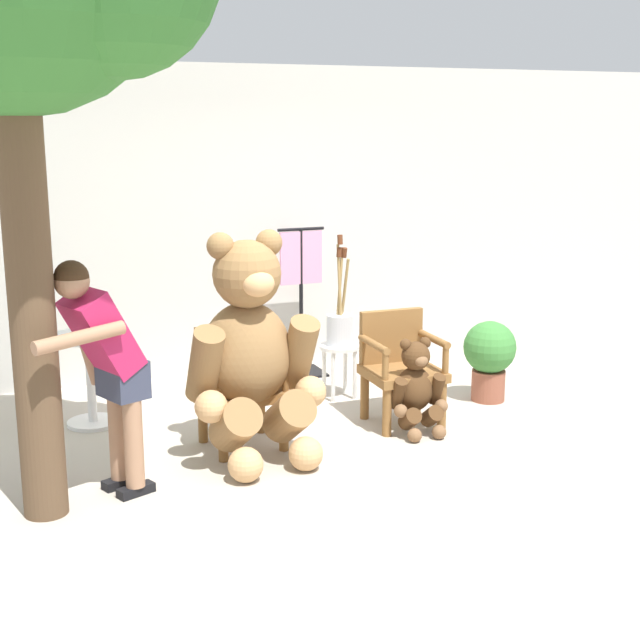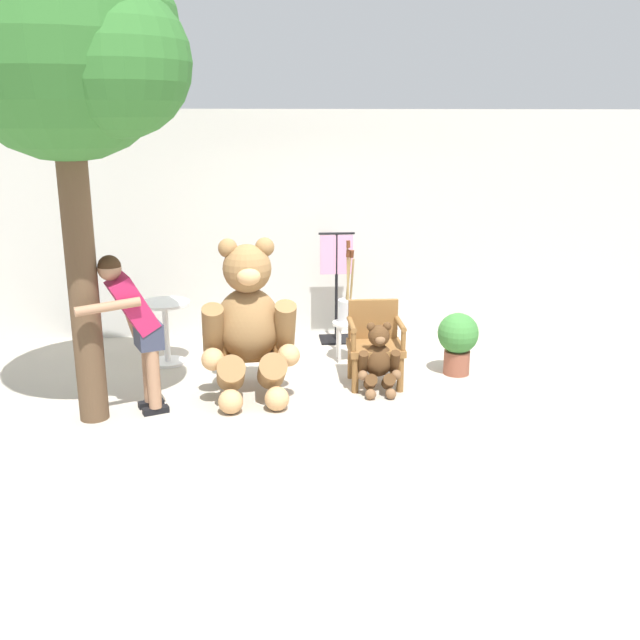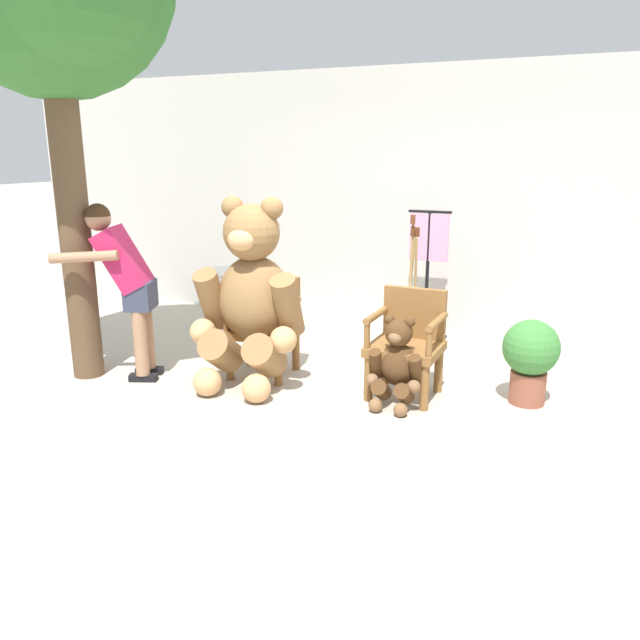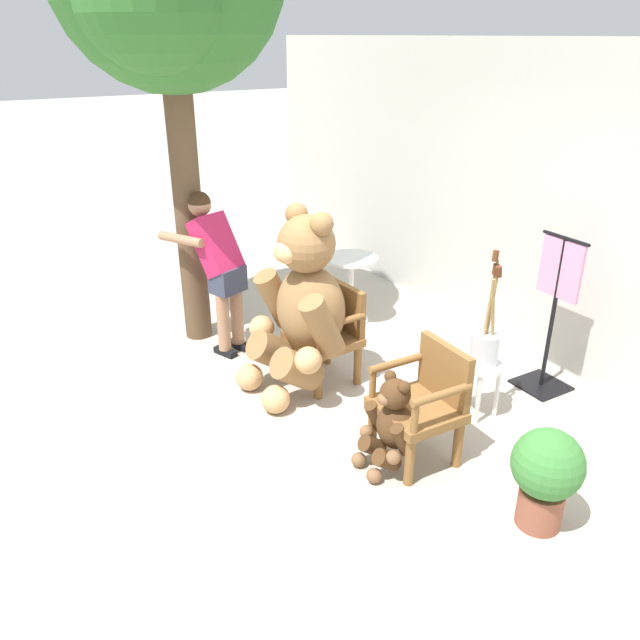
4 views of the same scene
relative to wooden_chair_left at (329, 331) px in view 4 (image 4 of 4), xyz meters
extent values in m
plane|color=#B2A899|center=(0.65, -0.42, -0.46)|extent=(60.00, 60.00, 0.00)
cube|color=beige|center=(0.65, 1.98, 0.94)|extent=(10.00, 0.16, 2.80)
cube|color=brown|center=(0.00, -0.06, -0.06)|extent=(0.60, 0.56, 0.07)
cylinder|color=brown|center=(-0.21, -0.29, -0.28)|extent=(0.07, 0.07, 0.37)
cylinder|color=brown|center=(0.25, -0.25, -0.28)|extent=(0.07, 0.07, 0.37)
cylinder|color=brown|center=(-0.24, 0.13, -0.28)|extent=(0.07, 0.07, 0.37)
cylinder|color=brown|center=(0.22, 0.17, -0.28)|extent=(0.07, 0.07, 0.37)
cube|color=brown|center=(-0.01, 0.17, 0.19)|extent=(0.52, 0.10, 0.42)
cylinder|color=brown|center=(-0.24, -0.08, 0.20)|extent=(0.09, 0.48, 0.06)
cylinder|color=brown|center=(-0.23, -0.29, 0.09)|extent=(0.05, 0.05, 0.22)
cylinder|color=brown|center=(0.25, -0.04, 0.20)|extent=(0.09, 0.48, 0.06)
cylinder|color=brown|center=(0.27, -0.25, 0.09)|extent=(0.05, 0.05, 0.22)
cube|color=brown|center=(1.30, -0.06, -0.06)|extent=(0.57, 0.54, 0.07)
cylinder|color=brown|center=(1.07, -0.27, -0.28)|extent=(0.07, 0.07, 0.37)
cylinder|color=brown|center=(1.53, -0.28, -0.28)|extent=(0.07, 0.07, 0.37)
cylinder|color=brown|center=(1.08, 0.15, -0.28)|extent=(0.07, 0.07, 0.37)
cylinder|color=brown|center=(1.54, 0.14, -0.28)|extent=(0.07, 0.07, 0.37)
cube|color=brown|center=(1.31, 0.17, 0.19)|extent=(0.52, 0.07, 0.42)
cylinder|color=brown|center=(1.05, -0.05, 0.20)|extent=(0.07, 0.48, 0.06)
cylinder|color=brown|center=(1.05, -0.26, 0.09)|extent=(0.05, 0.05, 0.22)
cylinder|color=brown|center=(1.55, -0.07, 0.20)|extent=(0.07, 0.48, 0.06)
cylinder|color=brown|center=(1.55, -0.28, 0.09)|extent=(0.05, 0.05, 0.22)
ellipsoid|color=olive|center=(0.00, -0.18, 0.26)|extent=(0.69, 0.60, 0.74)
sphere|color=olive|center=(0.01, -0.22, 0.83)|extent=(0.47, 0.47, 0.47)
ellipsoid|color=tan|center=(0.02, -0.42, 0.80)|extent=(0.24, 0.19, 0.17)
sphere|color=black|center=(0.02, -0.42, 0.81)|extent=(0.07, 0.07, 0.07)
sphere|color=olive|center=(-0.17, -0.21, 1.03)|extent=(0.19, 0.19, 0.19)
sphere|color=olive|center=(0.18, -0.18, 1.03)|extent=(0.19, 0.19, 0.19)
cylinder|color=olive|center=(-0.33, -0.33, 0.26)|extent=(0.24, 0.43, 0.56)
sphere|color=tan|center=(-0.34, -0.48, 0.01)|extent=(0.22, 0.22, 0.22)
cylinder|color=olive|center=(0.36, -0.28, 0.26)|extent=(0.24, 0.43, 0.56)
sphere|color=tan|center=(0.39, -0.43, 0.01)|extent=(0.22, 0.22, 0.22)
cylinder|color=olive|center=(-0.17, -0.47, -0.15)|extent=(0.31, 0.48, 0.44)
sphere|color=tan|center=(-0.17, -0.69, -0.34)|extent=(0.24, 0.24, 0.24)
cylinder|color=olive|center=(0.22, -0.44, -0.15)|extent=(0.31, 0.48, 0.44)
sphere|color=tan|center=(0.26, -0.66, -0.34)|extent=(0.24, 0.24, 0.24)
ellipsoid|color=#4C3019|center=(1.30, -0.24, -0.13)|extent=(0.30, 0.26, 0.34)
sphere|color=#4C3019|center=(1.30, -0.26, 0.13)|extent=(0.22, 0.22, 0.22)
ellipsoid|color=brown|center=(1.30, -0.35, 0.12)|extent=(0.10, 0.08, 0.08)
sphere|color=black|center=(1.30, -0.35, 0.12)|extent=(0.03, 0.03, 0.03)
sphere|color=#4C3019|center=(1.22, -0.25, 0.22)|extent=(0.09, 0.09, 0.09)
sphere|color=#4C3019|center=(1.38, -0.25, 0.22)|extent=(0.09, 0.09, 0.09)
cylinder|color=#4C3019|center=(1.14, -0.29, -0.13)|extent=(0.10, 0.19, 0.26)
sphere|color=brown|center=(1.13, -0.36, -0.24)|extent=(0.10, 0.10, 0.10)
cylinder|color=#4C3019|center=(1.46, -0.30, -0.13)|extent=(0.10, 0.19, 0.26)
sphere|color=brown|center=(1.47, -0.37, -0.24)|extent=(0.10, 0.10, 0.10)
cylinder|color=#4C3019|center=(1.21, -0.36, -0.32)|extent=(0.13, 0.22, 0.20)
sphere|color=brown|center=(1.19, -0.47, -0.41)|extent=(0.11, 0.11, 0.11)
cylinder|color=#4C3019|center=(1.39, -0.37, -0.32)|extent=(0.13, 0.22, 0.20)
sphere|color=brown|center=(1.40, -0.47, -0.41)|extent=(0.11, 0.11, 0.11)
cube|color=black|center=(-0.95, -0.46, -0.43)|extent=(0.26, 0.17, 0.06)
cylinder|color=#A37556|center=(-0.95, -0.46, 0.01)|extent=(0.12, 0.12, 0.82)
cube|color=black|center=(-0.88, -0.63, -0.43)|extent=(0.26, 0.17, 0.06)
cylinder|color=#A37556|center=(-0.88, -0.63, 0.01)|extent=(0.12, 0.12, 0.82)
cube|color=#33384C|center=(-0.91, -0.55, 0.29)|extent=(0.32, 0.36, 0.24)
cube|color=#B21E4C|center=(-1.03, -0.59, 0.60)|extent=(0.52, 0.46, 0.57)
sphere|color=#A37556|center=(-1.20, -0.66, 0.94)|extent=(0.21, 0.21, 0.21)
sphere|color=#382314|center=(-1.20, -0.66, 0.96)|extent=(0.21, 0.21, 0.21)
cylinder|color=#A37556|center=(-1.19, -0.86, 0.65)|extent=(0.56, 0.29, 0.12)
cylinder|color=#A37556|center=(-1.10, -0.42, 0.48)|extent=(0.22, 0.15, 0.51)
cylinder|color=white|center=(1.11, 0.74, -0.02)|extent=(0.34, 0.34, 0.03)
cylinder|color=white|center=(1.21, 0.84, -0.25)|extent=(0.04, 0.04, 0.43)
cylinder|color=white|center=(1.01, 0.84, -0.25)|extent=(0.04, 0.04, 0.43)
cylinder|color=white|center=(1.21, 0.64, -0.25)|extent=(0.04, 0.04, 0.43)
cylinder|color=white|center=(1.01, 0.64, -0.25)|extent=(0.04, 0.04, 0.43)
cylinder|color=silver|center=(1.11, 0.74, 0.13)|extent=(0.22, 0.22, 0.26)
cylinder|color=#997A47|center=(1.11, 0.75, 0.41)|extent=(0.07, 0.03, 0.67)
cylinder|color=#592D19|center=(1.11, 0.75, 0.78)|extent=(0.05, 0.04, 0.08)
cylinder|color=#997A47|center=(1.15, 0.75, 0.41)|extent=(0.05, 0.14, 0.66)
cylinder|color=#592D19|center=(1.15, 0.75, 0.78)|extent=(0.05, 0.06, 0.09)
cylinder|color=#997A47|center=(1.11, 0.74, 0.46)|extent=(0.03, 0.09, 0.77)
cylinder|color=#592D19|center=(1.11, 0.74, 0.89)|extent=(0.05, 0.05, 0.08)
cylinder|color=white|center=(-0.94, 0.83, 0.24)|extent=(0.56, 0.56, 0.03)
cylinder|color=white|center=(-0.94, 0.83, -0.12)|extent=(0.07, 0.07, 0.69)
cylinder|color=white|center=(-0.94, 0.83, -0.45)|extent=(0.40, 0.40, 0.03)
cylinder|color=brown|center=(-1.43, -0.69, 0.92)|extent=(0.26, 0.26, 2.76)
cylinder|color=brown|center=(2.24, 0.19, -0.33)|extent=(0.28, 0.28, 0.26)
sphere|color=#3D7F38|center=(2.24, 0.19, 0.00)|extent=(0.44, 0.44, 0.44)
cube|color=black|center=(1.07, 1.53, -0.45)|extent=(0.40, 0.40, 0.02)
cylinder|color=black|center=(1.07, 1.53, 0.21)|extent=(0.04, 0.04, 1.35)
cylinder|color=black|center=(1.07, 1.53, 0.89)|extent=(0.44, 0.03, 0.03)
cube|color=pink|center=(1.07, 1.53, 0.63)|extent=(0.40, 0.03, 0.48)
camera|label=1|loc=(-1.78, -5.93, 1.87)|focal=50.00mm
camera|label=2|loc=(0.11, -6.98, 2.20)|focal=40.00mm
camera|label=3|loc=(2.57, -4.71, 1.49)|focal=35.00mm
camera|label=4|loc=(4.18, -2.53, 2.36)|focal=35.00mm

